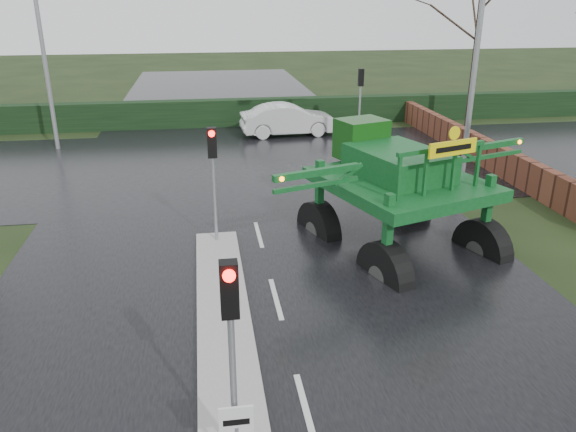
{
  "coord_description": "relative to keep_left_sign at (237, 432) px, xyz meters",
  "views": [
    {
      "loc": [
        -1.55,
        -7.89,
        6.87
      ],
      "look_at": [
        0.36,
        4.42,
        2.0
      ],
      "focal_mm": 35.0,
      "sensor_mm": 36.0,
      "label": 1
    }
  ],
  "objects": [
    {
      "name": "ground",
      "position": [
        1.3,
        1.5,
        -1.06
      ],
      "size": [
        140.0,
        140.0,
        0.0
      ],
      "primitive_type": "plane",
      "color": "black",
      "rests_on": "ground"
    },
    {
      "name": "road_main",
      "position": [
        1.3,
        11.5,
        -1.05
      ],
      "size": [
        14.0,
        80.0,
        0.02
      ],
      "primitive_type": "cube",
      "color": "black",
      "rests_on": "ground"
    },
    {
      "name": "road_cross",
      "position": [
        1.3,
        17.5,
        -1.05
      ],
      "size": [
        80.0,
        12.0,
        0.02
      ],
      "primitive_type": "cube",
      "color": "black",
      "rests_on": "ground"
    },
    {
      "name": "median_island",
      "position": [
        0.0,
        4.5,
        -0.97
      ],
      "size": [
        1.2,
        10.0,
        0.16
      ],
      "primitive_type": "cube",
      "color": "gray",
      "rests_on": "ground"
    },
    {
      "name": "hedge_row",
      "position": [
        1.3,
        25.5,
        -0.31
      ],
      "size": [
        44.0,
        0.9,
        1.5
      ],
      "primitive_type": "cube",
      "color": "black",
      "rests_on": "ground"
    },
    {
      "name": "brick_wall",
      "position": [
        11.8,
        17.5,
        -0.46
      ],
      "size": [
        0.4,
        20.0,
        1.2
      ],
      "primitive_type": "cube",
      "color": "#592D1E",
      "rests_on": "ground"
    },
    {
      "name": "keep_left_sign",
      "position": [
        0.0,
        0.0,
        0.0
      ],
      "size": [
        0.5,
        0.07,
        1.35
      ],
      "color": "gray",
      "rests_on": "ground"
    },
    {
      "name": "traffic_signal_near",
      "position": [
        0.0,
        0.49,
        1.53
      ],
      "size": [
        0.26,
        0.33,
        3.52
      ],
      "color": "gray",
      "rests_on": "ground"
    },
    {
      "name": "traffic_signal_mid",
      "position": [
        0.0,
        8.99,
        1.53
      ],
      "size": [
        0.26,
        0.33,
        3.52
      ],
      "color": "gray",
      "rests_on": "ground"
    },
    {
      "name": "traffic_signal_far",
      "position": [
        7.8,
        21.51,
        1.53
      ],
      "size": [
        0.26,
        0.33,
        3.52
      ],
      "rotation": [
        0.0,
        0.0,
        3.14
      ],
      "color": "gray",
      "rests_on": "ground"
    },
    {
      "name": "street_light_right",
      "position": [
        9.49,
        13.5,
        4.93
      ],
      "size": [
        3.85,
        0.3,
        10.0
      ],
      "color": "gray",
      "rests_on": "ground"
    },
    {
      "name": "street_light_left_far",
      "position": [
        -6.89,
        21.5,
        4.93
      ],
      "size": [
        3.85,
        0.3,
        10.0
      ],
      "color": "gray",
      "rests_on": "ground"
    },
    {
      "name": "tree_right_far",
      "position": [
        14.3,
        22.5,
        5.44
      ],
      "size": [
        7.0,
        7.0,
        12.05
      ],
      "color": "black",
      "rests_on": "ground"
    },
    {
      "name": "crop_sprayer",
      "position": [
        4.23,
        6.48,
        1.23
      ],
      "size": [
        8.24,
        6.36,
        4.83
      ],
      "rotation": [
        0.0,
        0.0,
        0.32
      ],
      "color": "black",
      "rests_on": "ground"
    },
    {
      "name": "white_sedan",
      "position": [
        4.27,
        22.66,
        -1.06
      ],
      "size": [
        5.08,
        2.02,
        1.65
      ],
      "primitive_type": "imported",
      "rotation": [
        0.0,
        0.0,
        1.63
      ],
      "color": "silver",
      "rests_on": "ground"
    }
  ]
}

